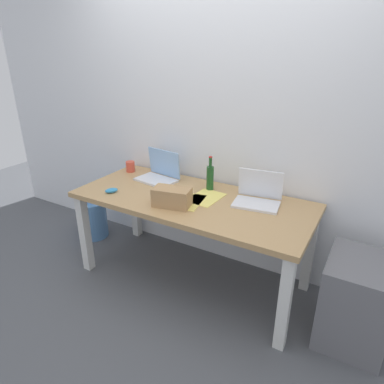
{
  "coord_description": "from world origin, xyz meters",
  "views": [
    {
      "loc": [
        1.17,
        -2.03,
        1.78
      ],
      "look_at": [
        0.0,
        0.0,
        0.78
      ],
      "focal_mm": 31.7,
      "sensor_mm": 36.0,
      "label": 1
    }
  ],
  "objects_px": {
    "beer_bottle": "(210,177)",
    "filing_cabinet": "(355,301)",
    "water_cooler_jug": "(93,218)",
    "laptop_right": "(258,197)",
    "computer_mouse": "(111,190)",
    "laptop_left": "(159,174)",
    "cardboard_box": "(172,197)",
    "desk": "(192,209)",
    "coffee_mug": "(130,167)"
  },
  "relations": [
    {
      "from": "water_cooler_jug",
      "to": "laptop_right",
      "type": "bearing_deg",
      "value": 2.05
    },
    {
      "from": "laptop_left",
      "to": "coffee_mug",
      "type": "distance_m",
      "value": 0.35
    },
    {
      "from": "laptop_left",
      "to": "filing_cabinet",
      "type": "height_order",
      "value": "laptop_left"
    },
    {
      "from": "desk",
      "to": "filing_cabinet",
      "type": "xyz_separation_m",
      "value": [
        1.22,
        -0.02,
        -0.35
      ]
    },
    {
      "from": "laptop_left",
      "to": "beer_bottle",
      "type": "distance_m",
      "value": 0.48
    },
    {
      "from": "computer_mouse",
      "to": "filing_cabinet",
      "type": "distance_m",
      "value": 1.89
    },
    {
      "from": "laptop_right",
      "to": "computer_mouse",
      "type": "bearing_deg",
      "value": -160.34
    },
    {
      "from": "laptop_right",
      "to": "water_cooler_jug",
      "type": "xyz_separation_m",
      "value": [
        -1.68,
        -0.06,
        -0.59
      ]
    },
    {
      "from": "water_cooler_jug",
      "to": "filing_cabinet",
      "type": "height_order",
      "value": "filing_cabinet"
    },
    {
      "from": "laptop_left",
      "to": "desk",
      "type": "bearing_deg",
      "value": -23.62
    },
    {
      "from": "computer_mouse",
      "to": "filing_cabinet",
      "type": "bearing_deg",
      "value": 39.54
    },
    {
      "from": "water_cooler_jug",
      "to": "filing_cabinet",
      "type": "bearing_deg",
      "value": -2.81
    },
    {
      "from": "laptop_left",
      "to": "beer_bottle",
      "type": "xyz_separation_m",
      "value": [
        0.48,
        0.03,
        0.05
      ]
    },
    {
      "from": "computer_mouse",
      "to": "cardboard_box",
      "type": "relative_size",
      "value": 0.38
    },
    {
      "from": "laptop_left",
      "to": "computer_mouse",
      "type": "relative_size",
      "value": 3.67
    },
    {
      "from": "desk",
      "to": "water_cooler_jug",
      "type": "height_order",
      "value": "desk"
    },
    {
      "from": "cardboard_box",
      "to": "laptop_left",
      "type": "bearing_deg",
      "value": 135.16
    },
    {
      "from": "coffee_mug",
      "to": "beer_bottle",
      "type": "bearing_deg",
      "value": -1.02
    },
    {
      "from": "filing_cabinet",
      "to": "desk",
      "type": "bearing_deg",
      "value": 178.91
    },
    {
      "from": "laptop_right",
      "to": "computer_mouse",
      "type": "xyz_separation_m",
      "value": [
        -1.06,
        -0.38,
        -0.04
      ]
    },
    {
      "from": "water_cooler_jug",
      "to": "cardboard_box",
      "type": "bearing_deg",
      "value": -13.77
    },
    {
      "from": "desk",
      "to": "computer_mouse",
      "type": "distance_m",
      "value": 0.65
    },
    {
      "from": "water_cooler_jug",
      "to": "filing_cabinet",
      "type": "xyz_separation_m",
      "value": [
        2.43,
        -0.12,
        0.1
      ]
    },
    {
      "from": "desk",
      "to": "laptop_left",
      "type": "relative_size",
      "value": 4.93
    },
    {
      "from": "filing_cabinet",
      "to": "beer_bottle",
      "type": "bearing_deg",
      "value": 168.31
    },
    {
      "from": "laptop_left",
      "to": "beer_bottle",
      "type": "height_order",
      "value": "beer_bottle"
    },
    {
      "from": "desk",
      "to": "computer_mouse",
      "type": "bearing_deg",
      "value": -159.68
    },
    {
      "from": "computer_mouse",
      "to": "filing_cabinet",
      "type": "relative_size",
      "value": 0.17
    },
    {
      "from": "desk",
      "to": "beer_bottle",
      "type": "height_order",
      "value": "beer_bottle"
    },
    {
      "from": "desk",
      "to": "cardboard_box",
      "type": "height_order",
      "value": "cardboard_box"
    },
    {
      "from": "cardboard_box",
      "to": "water_cooler_jug",
      "type": "distance_m",
      "value": 1.34
    },
    {
      "from": "desk",
      "to": "water_cooler_jug",
      "type": "bearing_deg",
      "value": 175.47
    },
    {
      "from": "filing_cabinet",
      "to": "coffee_mug",
      "type": "bearing_deg",
      "value": 172.65
    },
    {
      "from": "laptop_right",
      "to": "filing_cabinet",
      "type": "relative_size",
      "value": 0.61
    },
    {
      "from": "cardboard_box",
      "to": "filing_cabinet",
      "type": "bearing_deg",
      "value": 7.37
    },
    {
      "from": "cardboard_box",
      "to": "filing_cabinet",
      "type": "xyz_separation_m",
      "value": [
        1.27,
        0.16,
        -0.51
      ]
    },
    {
      "from": "computer_mouse",
      "to": "coffee_mug",
      "type": "bearing_deg",
      "value": 145.42
    },
    {
      "from": "laptop_right",
      "to": "computer_mouse",
      "type": "relative_size",
      "value": 3.54
    },
    {
      "from": "computer_mouse",
      "to": "beer_bottle",
      "type": "bearing_deg",
      "value": 68.0
    },
    {
      "from": "beer_bottle",
      "to": "laptop_left",
      "type": "bearing_deg",
      "value": -176.49
    },
    {
      "from": "beer_bottle",
      "to": "computer_mouse",
      "type": "height_order",
      "value": "beer_bottle"
    },
    {
      "from": "laptop_right",
      "to": "filing_cabinet",
      "type": "height_order",
      "value": "laptop_right"
    },
    {
      "from": "laptop_right",
      "to": "filing_cabinet",
      "type": "bearing_deg",
      "value": -13.33
    },
    {
      "from": "filing_cabinet",
      "to": "water_cooler_jug",
      "type": "bearing_deg",
      "value": 177.19
    },
    {
      "from": "laptop_left",
      "to": "cardboard_box",
      "type": "height_order",
      "value": "laptop_left"
    },
    {
      "from": "beer_bottle",
      "to": "filing_cabinet",
      "type": "bearing_deg",
      "value": -11.69
    },
    {
      "from": "computer_mouse",
      "to": "coffee_mug",
      "type": "height_order",
      "value": "coffee_mug"
    },
    {
      "from": "beer_bottle",
      "to": "filing_cabinet",
      "type": "xyz_separation_m",
      "value": [
        1.18,
        -0.24,
        -0.54
      ]
    },
    {
      "from": "water_cooler_jug",
      "to": "beer_bottle",
      "type": "bearing_deg",
      "value": 5.67
    },
    {
      "from": "laptop_right",
      "to": "cardboard_box",
      "type": "bearing_deg",
      "value": -146.31
    }
  ]
}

